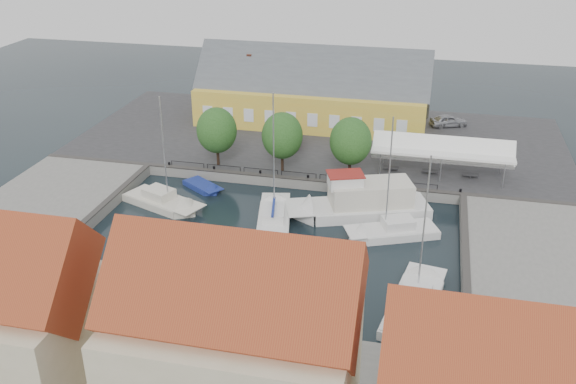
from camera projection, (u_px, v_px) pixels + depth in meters
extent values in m
plane|color=black|center=(273.00, 236.00, 56.14)|extent=(140.00, 140.00, 0.00)
cube|color=#2D2D30|center=(320.00, 141.00, 76.21)|extent=(56.00, 26.00, 1.00)
cube|color=slate|center=(35.00, 215.00, 58.68)|extent=(12.00, 24.00, 1.00)
cube|color=slate|center=(541.00, 274.00, 49.65)|extent=(12.00, 24.00, 1.00)
cube|color=#383533|center=(298.00, 178.00, 64.77)|extent=(56.00, 0.60, 0.12)
cube|color=#383533|center=(90.00, 216.00, 57.27)|extent=(0.60, 24.00, 0.12)
cube|color=#383533|center=(466.00, 259.00, 50.58)|extent=(0.60, 24.00, 0.12)
cylinder|color=black|center=(169.00, 164.00, 67.85)|extent=(0.24, 0.24, 0.40)
cylinder|color=black|center=(214.00, 168.00, 66.82)|extent=(0.24, 0.24, 0.40)
cylinder|color=black|center=(260.00, 172.00, 65.80)|extent=(0.24, 0.24, 0.40)
cylinder|color=black|center=(308.00, 177.00, 64.77)|extent=(0.24, 0.24, 0.40)
cylinder|color=black|center=(357.00, 181.00, 63.75)|extent=(0.24, 0.24, 0.40)
cylinder|color=black|center=(408.00, 186.00, 62.72)|extent=(0.24, 0.24, 0.40)
cylinder|color=black|center=(460.00, 191.00, 61.70)|extent=(0.24, 0.24, 0.40)
cube|color=gold|center=(312.00, 105.00, 79.86)|extent=(28.00, 10.00, 4.50)
cube|color=#474C51|center=(313.00, 77.00, 78.38)|extent=(28.56, 7.60, 7.60)
cube|color=gold|center=(249.00, 90.00, 87.42)|extent=(6.00, 6.00, 3.50)
cube|color=brown|center=(250.00, 59.00, 79.23)|extent=(0.60, 0.60, 1.20)
cube|color=white|center=(442.00, 151.00, 64.49)|extent=(14.00, 4.00, 0.25)
cylinder|color=silver|center=(380.00, 165.00, 64.70)|extent=(0.10, 0.10, 2.70)
cylinder|color=silver|center=(383.00, 152.00, 67.88)|extent=(0.10, 0.10, 2.70)
cylinder|color=silver|center=(441.00, 170.00, 63.47)|extent=(0.10, 0.10, 2.70)
cylinder|color=silver|center=(441.00, 157.00, 66.65)|extent=(0.10, 0.10, 2.70)
cylinder|color=silver|center=(504.00, 175.00, 62.24)|extent=(0.10, 0.10, 2.70)
cylinder|color=silver|center=(501.00, 162.00, 65.42)|extent=(0.10, 0.10, 2.70)
cylinder|color=black|center=(218.00, 156.00, 67.70)|extent=(0.30, 0.30, 2.10)
ellipsoid|color=#1F491A|center=(217.00, 130.00, 66.49)|extent=(4.20, 4.20, 4.83)
cylinder|color=black|center=(282.00, 161.00, 66.26)|extent=(0.30, 0.30, 2.10)
ellipsoid|color=#1F491A|center=(282.00, 136.00, 65.06)|extent=(4.20, 4.20, 4.83)
cylinder|color=black|center=(349.00, 167.00, 64.83)|extent=(0.30, 0.30, 2.10)
ellipsoid|color=#1F491A|center=(351.00, 141.00, 63.62)|extent=(4.20, 4.20, 4.83)
imported|color=#999BA0|center=(448.00, 121.00, 78.96)|extent=(4.87, 3.44, 1.54)
imported|color=#51121C|center=(293.00, 139.00, 73.30)|extent=(2.13, 4.55, 1.44)
cube|color=silver|center=(274.00, 227.00, 57.31)|extent=(4.23, 7.86, 1.50)
cube|color=silver|center=(274.00, 214.00, 57.82)|extent=(4.42, 9.30, 0.08)
cube|color=silver|center=(274.00, 213.00, 56.95)|extent=(2.46, 3.30, 0.90)
cylinder|color=silver|center=(274.00, 155.00, 55.97)|extent=(0.12, 0.12, 11.18)
cube|color=navy|center=(273.00, 207.00, 56.46)|extent=(0.96, 3.70, 0.22)
cube|color=silver|center=(369.00, 212.00, 60.00)|extent=(11.57, 7.52, 1.80)
cube|color=silver|center=(356.00, 204.00, 59.46)|extent=(13.55, 8.11, 0.08)
cube|color=beige|center=(371.00, 193.00, 59.15)|extent=(8.18, 5.79, 2.20)
cube|color=silver|center=(345.00, 181.00, 58.29)|extent=(3.56, 3.12, 1.20)
cube|color=maroon|center=(346.00, 174.00, 58.02)|extent=(3.86, 3.33, 0.10)
cube|color=silver|center=(399.00, 235.00, 56.22)|extent=(7.13, 5.17, 1.30)
cube|color=silver|center=(391.00, 229.00, 55.79)|extent=(8.29, 5.59, 0.08)
cube|color=silver|center=(398.00, 223.00, 55.70)|extent=(3.16, 2.78, 0.90)
cylinder|color=silver|center=(389.00, 175.00, 53.55)|extent=(0.12, 0.12, 10.27)
cube|color=silver|center=(412.00, 313.00, 45.80)|extent=(4.32, 8.19, 1.30)
cube|color=silver|center=(416.00, 297.00, 46.32)|extent=(4.46, 9.71, 0.08)
cube|color=silver|center=(414.00, 298.00, 45.47)|extent=(2.58, 3.42, 0.90)
cylinder|color=silver|center=(424.00, 228.00, 44.51)|extent=(0.12, 0.12, 10.88)
cube|color=beige|center=(159.00, 204.00, 61.80)|extent=(7.47, 5.30, 1.30)
cube|color=beige|center=(164.00, 199.00, 61.07)|extent=(8.69, 5.70, 0.08)
cube|color=beige|center=(159.00, 193.00, 61.23)|extent=(3.29, 2.89, 0.90)
cylinder|color=silver|center=(164.00, 151.00, 58.64)|extent=(0.12, 0.12, 10.28)
cube|color=silver|center=(63.00, 281.00, 49.48)|extent=(4.02, 2.92, 0.90)
cube|color=silver|center=(66.00, 278.00, 49.04)|extent=(4.68, 3.11, 0.08)
cube|color=navy|center=(201.00, 187.00, 65.27)|extent=(4.20, 3.71, 0.80)
cube|color=navy|center=(203.00, 185.00, 64.77)|extent=(4.78, 4.08, 0.08)
cube|color=brown|center=(12.00, 247.00, 32.87)|extent=(0.60, 0.60, 0.80)
cube|color=beige|center=(236.00, 375.00, 33.02)|extent=(12.00, 8.00, 7.50)
cube|color=#984320|center=(233.00, 294.00, 30.90)|extent=(12.36, 6.50, 6.50)
cube|color=brown|center=(172.00, 257.00, 30.81)|extent=(0.70, 0.70, 1.00)
cube|color=brown|center=(281.00, 272.00, 29.75)|extent=(0.60, 0.60, 0.80)
cube|color=#984320|center=(489.00, 361.00, 27.98)|extent=(9.27, 6.00, 6.00)
cube|color=brown|center=(440.00, 323.00, 27.74)|extent=(0.70, 0.70, 1.00)
cube|color=brown|center=(538.00, 338.00, 26.95)|extent=(0.60, 0.60, 0.80)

